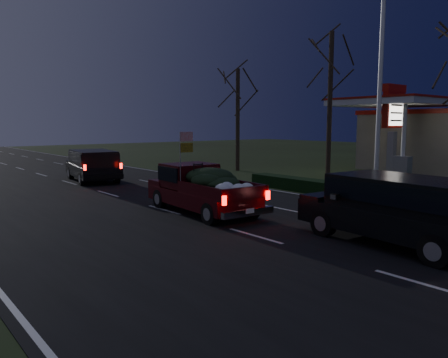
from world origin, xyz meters
TOP-DOWN VIEW (x-y plane):
  - ground at (0.00, 0.00)m, footprint 120.00×120.00m
  - road_asphalt at (0.00, 0.00)m, footprint 14.00×120.00m
  - hedge_row at (7.80, 3.00)m, footprint 1.00×10.00m
  - light_pole at (9.50, 2.00)m, footprint 0.50×0.90m
  - gas_price_pylon at (16.00, 4.99)m, footprint 2.00×0.41m
  - gas_station_building at (24.00, 6.00)m, footprint 10.00×7.00m
  - gas_canopy at (18.00, 6.00)m, footprint 7.10×6.10m
  - bare_tree_mid at (12.50, 7.00)m, footprint 3.60×3.60m
  - bare_tree_far at (11.50, 14.00)m, footprint 3.60×3.60m
  - pickup_truck at (0.83, 3.72)m, footprint 2.27×5.17m
  - lead_suv at (1.31, 14.77)m, footprint 2.89×5.27m
  - rear_suv at (2.35, -3.16)m, footprint 2.59×5.38m

SIDE VIEW (x-z plane):
  - ground at x=0.00m, z-range 0.00..0.00m
  - road_asphalt at x=0.00m, z-range 0.00..0.02m
  - hedge_row at x=7.80m, z-range 0.00..0.60m
  - pickup_truck at x=0.83m, z-range -0.33..2.32m
  - lead_suv at x=1.31m, z-range 0.37..1.80m
  - rear_suv at x=2.35m, z-range 0.38..1.89m
  - gas_station_building at x=24.00m, z-range 0.00..4.00m
  - gas_price_pylon at x=16.00m, z-range 0.98..6.56m
  - gas_canopy at x=18.00m, z-range 1.91..6.79m
  - bare_tree_far at x=11.50m, z-range 1.73..8.73m
  - light_pole at x=9.50m, z-range 0.90..10.06m
  - bare_tree_mid at x=12.50m, z-range 2.10..10.60m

